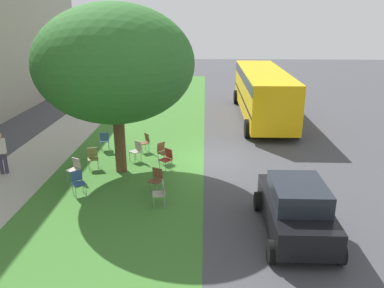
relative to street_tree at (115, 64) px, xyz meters
name	(u,v)px	position (x,y,z in m)	size (l,w,h in m)	color
ground	(208,161)	(1.24, -3.53, -4.29)	(80.00, 80.00, 0.00)	#424247
grass_verge	(135,160)	(1.24, -0.33, -4.28)	(48.00, 6.00, 0.01)	#3D752D
sidewalk_strip	(36,159)	(1.24, 4.07, -4.28)	(48.00, 2.80, 0.01)	#ADA89E
street_tree	(115,64)	(0.00, 0.00, 0.00)	(5.94, 5.94, 6.49)	brown
chair_0	(78,181)	(-2.19, 1.05, -3.77)	(0.58, 0.58, 0.88)	#335184
chair_1	(161,192)	(-2.94, -1.93, -3.77)	(0.48, 0.48, 0.88)	#ADA393
chair_2	(145,141)	(2.33, -0.62, -3.77)	(0.58, 0.58, 0.88)	brown
chair_3	(104,140)	(2.49, 1.30, -3.77)	(0.52, 0.52, 0.88)	#335184
chair_4	(136,149)	(1.17, -0.42, -3.77)	(0.59, 0.59, 0.88)	#ADA393
chair_5	(163,151)	(1.03, -1.58, -3.77)	(0.59, 0.59, 0.88)	brown
chair_6	(167,158)	(0.22, -1.83, -3.77)	(0.59, 0.59, 0.88)	#B7332D
chair_7	(93,157)	(0.24, 1.21, -3.77)	(0.53, 0.52, 0.88)	olive
chair_8	(156,178)	(-1.87, -1.65, -3.77)	(0.56, 0.56, 0.88)	brown
chair_9	(75,168)	(-0.98, 1.57, -3.77)	(0.58, 0.57, 0.88)	#ADA393
parked_car	(296,208)	(-4.52, -5.96, -3.45)	(3.70, 1.92, 1.65)	black
school_bus	(263,89)	(8.68, -6.81, -2.53)	(10.40, 2.80, 2.88)	yellow
pedestrian_0	(1,152)	(-0.42, 4.61, -3.36)	(0.29, 0.40, 1.69)	#3F3851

